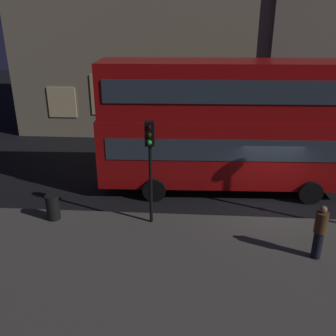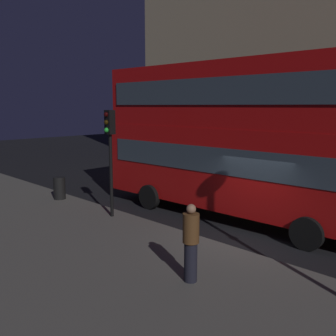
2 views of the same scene
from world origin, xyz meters
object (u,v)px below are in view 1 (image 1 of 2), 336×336
at_px(traffic_light_near_kerb, 150,152).
at_px(pedestrian, 320,232).
at_px(double_decker_bus, 224,122).
at_px(litter_bin, 53,207).

distance_m(traffic_light_near_kerb, pedestrian, 6.07).
relative_size(double_decker_bus, pedestrian, 5.87).
bearing_deg(litter_bin, pedestrian, -11.20).
bearing_deg(traffic_light_near_kerb, litter_bin, -179.36).
bearing_deg(double_decker_bus, litter_bin, -154.73).
height_order(traffic_light_near_kerb, pedestrian, traffic_light_near_kerb).
height_order(double_decker_bus, pedestrian, double_decker_bus).
relative_size(traffic_light_near_kerb, pedestrian, 2.10).
bearing_deg(litter_bin, traffic_light_near_kerb, 0.24).
height_order(traffic_light_near_kerb, litter_bin, traffic_light_near_kerb).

